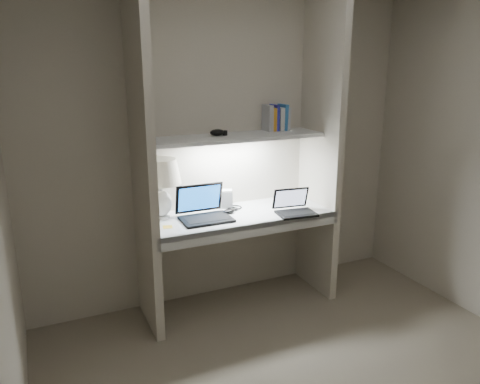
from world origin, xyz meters
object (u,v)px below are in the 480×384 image
laptop_netbook (294,208)px  laptop_main (204,211)px  table_lamp (161,178)px  speaker (225,199)px  book_row (276,118)px

laptop_netbook → laptop_main: bearing=172.6°
table_lamp → laptop_netbook: table_lamp is taller
speaker → book_row: book_row is taller
laptop_main → book_row: size_ratio=1.77×
table_lamp → laptop_netbook: 1.05m
laptop_netbook → speaker: laptop_netbook is taller
laptop_main → laptop_netbook: laptop_main is taller
laptop_netbook → speaker: bearing=148.5°
table_lamp → book_row: 1.07m
laptop_main → speaker: bearing=35.0°
table_lamp → book_row: bearing=3.6°
laptop_netbook → table_lamp: bearing=169.0°
table_lamp → speaker: table_lamp is taller
laptop_main → laptop_netbook: (0.68, -0.18, -0.01)m
laptop_netbook → speaker: 0.56m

